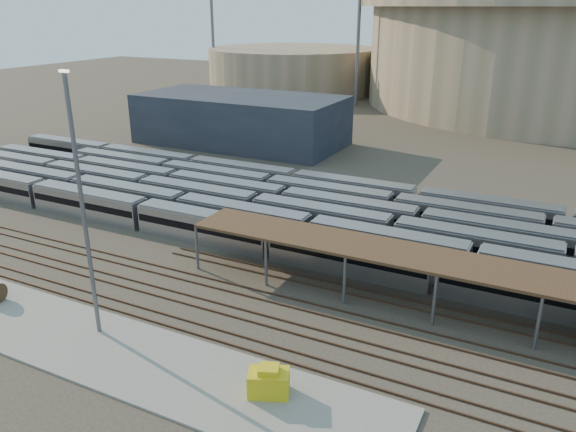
# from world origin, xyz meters

# --- Properties ---
(ground) EXTENTS (420.00, 420.00, 0.00)m
(ground) POSITION_xyz_m (0.00, 0.00, 0.00)
(ground) COLOR #383026
(ground) RESTS_ON ground
(apron) EXTENTS (50.00, 9.00, 0.20)m
(apron) POSITION_xyz_m (-5.00, -15.00, 0.10)
(apron) COLOR gray
(apron) RESTS_ON ground
(subway_trains) EXTENTS (128.72, 23.90, 3.60)m
(subway_trains) POSITION_xyz_m (-3.60, 18.50, 1.80)
(subway_trains) COLOR #B1B1B6
(subway_trains) RESTS_ON ground
(inspection_shed) EXTENTS (60.30, 6.00, 5.30)m
(inspection_shed) POSITION_xyz_m (22.00, 4.00, 4.98)
(inspection_shed) COLOR #5E5E63
(inspection_shed) RESTS_ON ground
(empty_tracks) EXTENTS (170.00, 9.62, 0.18)m
(empty_tracks) POSITION_xyz_m (0.00, -5.00, 0.09)
(empty_tracks) COLOR #4C3323
(empty_tracks) RESTS_ON ground
(secondary_arena) EXTENTS (56.00, 56.00, 14.00)m
(secondary_arena) POSITION_xyz_m (-60.00, 130.00, 7.00)
(secondary_arena) COLOR gray
(secondary_arena) RESTS_ON ground
(service_building) EXTENTS (42.00, 20.00, 10.00)m
(service_building) POSITION_xyz_m (-35.00, 55.00, 5.00)
(service_building) COLOR #1E232D
(service_building) RESTS_ON ground
(floodlight_0) EXTENTS (4.00, 1.00, 38.40)m
(floodlight_0) POSITION_xyz_m (-30.00, 110.00, 20.65)
(floodlight_0) COLOR #5E5E63
(floodlight_0) RESTS_ON ground
(floodlight_1) EXTENTS (4.00, 1.00, 38.40)m
(floodlight_1) POSITION_xyz_m (-85.00, 120.00, 20.65)
(floodlight_1) COLOR #5E5E63
(floodlight_1) RESTS_ON ground
(floodlight_3) EXTENTS (4.00, 1.00, 38.40)m
(floodlight_3) POSITION_xyz_m (-10.00, 160.00, 20.65)
(floodlight_3) COLOR #5E5E63
(floodlight_3) RESTS_ON ground
(yard_light_pole) EXTENTS (0.81, 0.36, 22.47)m
(yard_light_pole) POSITION_xyz_m (-8.23, -13.30, 11.52)
(yard_light_pole) COLOR #5E5E63
(yard_light_pole) RESTS_ON apron
(yellow_equipment) EXTENTS (3.51, 2.91, 1.88)m
(yellow_equipment) POSITION_xyz_m (9.24, -14.04, 1.14)
(yellow_equipment) COLOR gold
(yellow_equipment) RESTS_ON apron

